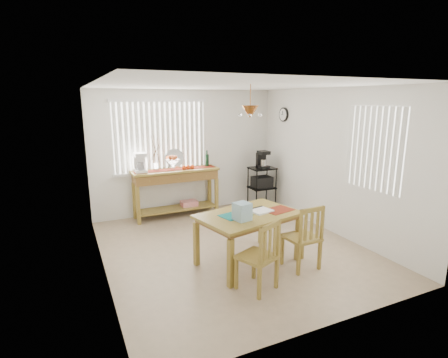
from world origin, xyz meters
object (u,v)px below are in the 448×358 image
wire_cart (262,184)px  chair_left (259,257)px  sideboard (176,181)px  dining_table (248,219)px  chair_right (303,237)px  cart_items (262,160)px

wire_cart → chair_left: chair_left is taller
chair_left → sideboard: bearing=91.2°
sideboard → dining_table: bearing=-83.0°
chair_right → dining_table: bearing=142.0°
cart_items → chair_right: cart_items is taller
dining_table → chair_right: (0.63, -0.49, -0.21)m
wire_cart → dining_table: bearing=-125.0°
dining_table → chair_left: chair_left is taller
dining_table → cart_items: bearing=55.1°
chair_left → wire_cart: bearing=58.6°
chair_left → chair_right: chair_right is taller
cart_items → sideboard: bearing=173.6°
chair_right → wire_cart: bearing=70.6°
wire_cart → sideboard: bearing=173.3°
wire_cart → dining_table: size_ratio=0.57×
sideboard → chair_left: sideboard is taller
sideboard → dining_table: sideboard is taller
wire_cart → chair_right: size_ratio=0.96×
sideboard → chair_right: 3.17m
sideboard → chair_right: sideboard is taller
cart_items → chair_left: size_ratio=0.41×
wire_cart → dining_table: wire_cart is taller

